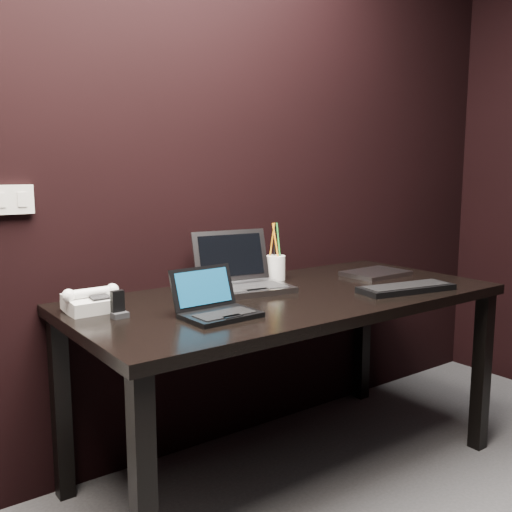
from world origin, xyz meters
TOP-DOWN VIEW (x-y plane):
  - wall_back at (0.00, 1.80)m, footprint 4.00×0.00m
  - wall_switch at (-0.62, 1.79)m, footprint 0.15×0.02m
  - desk at (0.30, 1.40)m, footprint 1.70×0.80m
  - netbook at (-0.12, 1.28)m, footprint 0.25×0.22m
  - silver_laptop at (0.19, 1.57)m, footprint 0.37×0.34m
  - ext_keyboard at (0.71, 1.16)m, footprint 0.42×0.21m
  - closed_laptop at (0.87, 1.46)m, footprint 0.29×0.21m
  - desk_phone at (-0.43, 1.58)m, footprint 0.20×0.15m
  - mobile_phone at (-0.38, 1.46)m, footprint 0.05×0.05m
  - pen_cup at (0.43, 1.65)m, footprint 0.10×0.10m

SIDE VIEW (x-z plane):
  - desk at x=0.30m, z-range 0.29..1.03m
  - closed_laptop at x=0.87m, z-range 0.74..0.76m
  - ext_keyboard at x=0.71m, z-range 0.74..0.77m
  - netbook at x=-0.12m, z-range 0.69..0.85m
  - mobile_phone at x=-0.38m, z-range 0.73..0.82m
  - desk_phone at x=-0.43m, z-range 0.73..0.82m
  - silver_laptop at x=0.19m, z-range 0.67..0.90m
  - pen_cup at x=0.43m, z-range 0.67..0.92m
  - wall_switch at x=-0.62m, z-range 1.07..1.17m
  - wall_back at x=0.00m, z-range -0.70..3.30m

